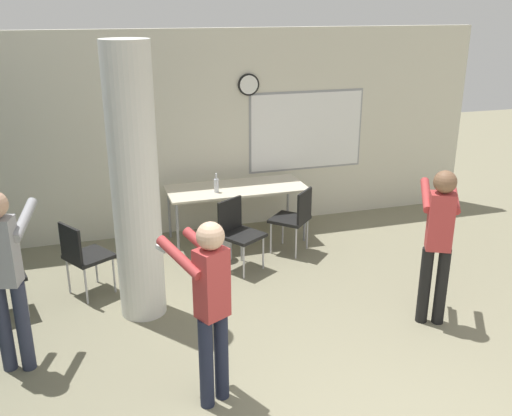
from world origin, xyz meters
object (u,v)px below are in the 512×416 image
at_px(chair_near_pillar, 83,253).
at_px(person_watching_back, 5,268).
at_px(folding_table, 236,190).
at_px(person_playing_side, 438,235).
at_px(chair_table_right, 295,216).
at_px(chair_table_front, 238,229).
at_px(person_playing_front, 210,300).
at_px(bottle_on_table, 216,185).

bearing_deg(chair_near_pillar, person_watching_back, -116.62).
distance_m(folding_table, chair_near_pillar, 2.32).
relative_size(person_playing_side, person_watching_back, 0.97).
bearing_deg(chair_table_right, person_playing_side, -70.53).
relative_size(chair_table_front, person_playing_front, 0.55).
relative_size(chair_near_pillar, chair_table_right, 1.00).
distance_m(bottle_on_table, chair_near_pillar, 2.01).
bearing_deg(person_playing_front, bottle_on_table, 75.69).
distance_m(person_playing_side, person_watching_back, 4.00).
distance_m(chair_table_right, person_playing_side, 2.21).
height_order(bottle_on_table, chair_near_pillar, bottle_on_table).
xyz_separation_m(chair_table_right, person_playing_side, (0.72, -2.04, 0.44)).
bearing_deg(person_playing_side, chair_table_front, 130.83).
xyz_separation_m(person_watching_back, person_playing_front, (1.56, -0.96, -0.05)).
relative_size(bottle_on_table, chair_near_pillar, 0.29).
height_order(chair_near_pillar, person_playing_front, person_playing_front).
distance_m(chair_table_right, person_playing_front, 3.14).
relative_size(folding_table, chair_near_pillar, 2.15).
bearing_deg(bottle_on_table, person_playing_side, -57.49).
height_order(chair_table_front, person_playing_front, person_playing_front).
bearing_deg(person_playing_front, chair_table_front, 69.64).
bearing_deg(chair_table_front, bottle_on_table, 95.89).
height_order(person_playing_side, person_playing_front, person_playing_side).
height_order(chair_table_right, person_playing_side, person_playing_side).
distance_m(chair_table_front, chair_table_right, 0.87).
bearing_deg(chair_table_right, chair_near_pillar, -171.05).
bearing_deg(person_playing_front, chair_table_right, 56.74).
bearing_deg(chair_near_pillar, chair_table_right, 8.95).
height_order(chair_near_pillar, person_playing_side, person_playing_side).
xyz_separation_m(chair_table_front, chair_table_right, (0.83, 0.24, 0.00)).
distance_m(chair_table_front, person_watching_back, 2.84).
relative_size(chair_table_front, person_watching_back, 0.52).
height_order(bottle_on_table, person_playing_side, person_playing_side).
height_order(folding_table, chair_table_front, chair_table_front).
xyz_separation_m(chair_near_pillar, chair_table_front, (1.82, 0.17, 0.00)).
bearing_deg(person_playing_front, person_playing_side, 13.04).
bearing_deg(bottle_on_table, person_playing_front, -104.31).
height_order(folding_table, person_watching_back, person_watching_back).
bearing_deg(person_playing_side, chair_table_right, 109.47).
bearing_deg(chair_table_right, bottle_on_table, 150.26).
xyz_separation_m(person_playing_side, person_playing_front, (-2.43, -0.56, -0.02)).
distance_m(bottle_on_table, person_playing_side, 3.04).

